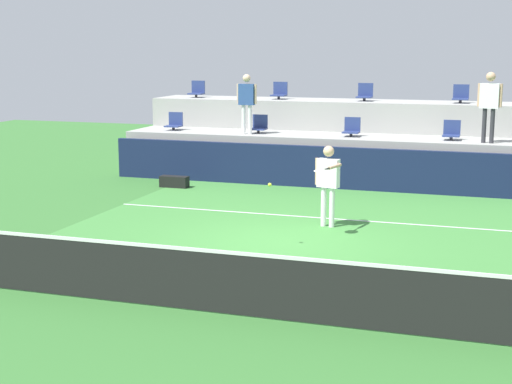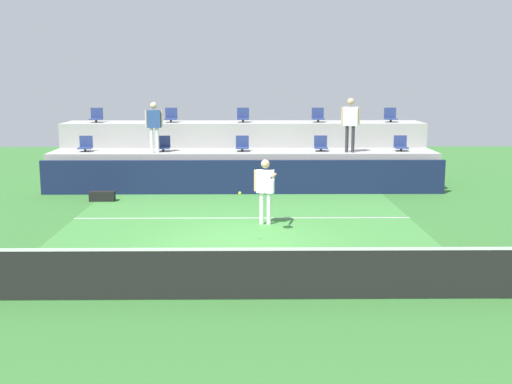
{
  "view_description": "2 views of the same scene",
  "coord_description": "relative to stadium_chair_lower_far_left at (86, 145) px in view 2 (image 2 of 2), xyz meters",
  "views": [
    {
      "loc": [
        4.06,
        -13.55,
        3.65
      ],
      "look_at": [
        -0.04,
        -1.11,
        1.19
      ],
      "focal_mm": 54.08,
      "sensor_mm": 36.0,
      "label": 1
    },
    {
      "loc": [
        0.17,
        -14.53,
        3.78
      ],
      "look_at": [
        0.33,
        -0.77,
        1.29
      ],
      "focal_mm": 45.31,
      "sensor_mm": 36.0,
      "label": 2
    }
  ],
  "objects": [
    {
      "name": "ground_plane",
      "position": [
        5.33,
        -7.23,
        -1.46
      ],
      "size": [
        40.0,
        40.0,
        0.0
      ],
      "primitive_type": "plane",
      "color": "#336B2D"
    },
    {
      "name": "court_inner_paint",
      "position": [
        5.33,
        -6.23,
        -1.46
      ],
      "size": [
        9.0,
        10.0,
        0.01
      ],
      "primitive_type": "cube",
      "color": "#3D7F38",
      "rests_on": "ground_plane"
    },
    {
      "name": "court_service_line",
      "position": [
        5.33,
        -4.83,
        -1.46
      ],
      "size": [
        9.0,
        0.06,
        0.0
      ],
      "primitive_type": "cube",
      "color": "white",
      "rests_on": "ground_plane"
    },
    {
      "name": "tennis_net",
      "position": [
        5.33,
        -11.23,
        -0.97
      ],
      "size": [
        10.48,
        0.08,
        1.07
      ],
      "color": "black",
      "rests_on": "ground_plane"
    },
    {
      "name": "sponsor_backboard",
      "position": [
        5.33,
        -1.23,
        -0.91
      ],
      "size": [
        13.0,
        0.16,
        1.1
      ],
      "primitive_type": "cube",
      "color": "#141E42",
      "rests_on": "ground_plane"
    },
    {
      "name": "seating_tier_lower",
      "position": [
        5.33,
        0.07,
        -0.84
      ],
      "size": [
        13.0,
        1.8,
        1.25
      ],
      "primitive_type": "cube",
      "color": "#9E9E99",
      "rests_on": "ground_plane"
    },
    {
      "name": "seating_tier_upper",
      "position": [
        5.33,
        1.87,
        -0.41
      ],
      "size": [
        13.0,
        1.8,
        2.1
      ],
      "primitive_type": "cube",
      "color": "#9E9E99",
      "rests_on": "ground_plane"
    },
    {
      "name": "stadium_chair_lower_far_left",
      "position": [
        0.0,
        0.0,
        0.0
      ],
      "size": [
        0.44,
        0.4,
        0.52
      ],
      "color": "#2D2D33",
      "rests_on": "seating_tier_lower"
    },
    {
      "name": "stadium_chair_lower_left",
      "position": [
        2.63,
        0.0,
        0.0
      ],
      "size": [
        0.44,
        0.4,
        0.52
      ],
      "color": "#2D2D33",
      "rests_on": "seating_tier_lower"
    },
    {
      "name": "stadium_chair_lower_center",
      "position": [
        5.29,
        0.0,
        0.0
      ],
      "size": [
        0.44,
        0.4,
        0.52
      ],
      "color": "#2D2D33",
      "rests_on": "seating_tier_lower"
    },
    {
      "name": "stadium_chair_lower_right",
      "position": [
        7.95,
        0.0,
        0.0
      ],
      "size": [
        0.44,
        0.4,
        0.52
      ],
      "color": "#2D2D33",
      "rests_on": "seating_tier_lower"
    },
    {
      "name": "stadium_chair_lower_far_right",
      "position": [
        10.67,
        0.0,
        0.0
      ],
      "size": [
        0.44,
        0.4,
        0.52
      ],
      "color": "#2D2D33",
      "rests_on": "seating_tier_lower"
    },
    {
      "name": "stadium_chair_upper_far_left",
      "position": [
        -0.01,
        1.8,
        0.85
      ],
      "size": [
        0.44,
        0.4,
        0.52
      ],
      "color": "#2D2D33",
      "rests_on": "seating_tier_upper"
    },
    {
      "name": "stadium_chair_upper_left",
      "position": [
        2.69,
        1.8,
        0.85
      ],
      "size": [
        0.44,
        0.4,
        0.52
      ],
      "color": "#2D2D33",
      "rests_on": "seating_tier_upper"
    },
    {
      "name": "stadium_chair_upper_center",
      "position": [
        5.3,
        1.8,
        0.85
      ],
      "size": [
        0.44,
        0.4,
        0.52
      ],
      "color": "#2D2D33",
      "rests_on": "seating_tier_upper"
    },
    {
      "name": "stadium_chair_upper_right",
      "position": [
        8.03,
        1.8,
        0.85
      ],
      "size": [
        0.44,
        0.4,
        0.52
      ],
      "color": "#2D2D33",
      "rests_on": "seating_tier_upper"
    },
    {
      "name": "stadium_chair_upper_far_right",
      "position": [
        10.68,
        1.8,
        0.85
      ],
      "size": [
        0.44,
        0.4,
        0.52
      ],
      "color": "#2D2D33",
      "rests_on": "seating_tier_upper"
    },
    {
      "name": "tennis_player",
      "position": [
        5.93,
        -5.61,
        -0.44
      ],
      "size": [
        0.58,
        1.26,
        1.68
      ],
      "color": "white",
      "rests_on": "ground_plane"
    },
    {
      "name": "spectator_leaning_on_rail",
      "position": [
        2.38,
        -0.38,
        0.79
      ],
      "size": [
        0.59,
        0.23,
        1.67
      ],
      "color": "white",
      "rests_on": "seating_tier_lower"
    },
    {
      "name": "spectator_in_white",
      "position": [
        8.87,
        -0.38,
        0.88
      ],
      "size": [
        0.62,
        0.28,
        1.79
      ],
      "color": "#2D2D33",
      "rests_on": "seating_tier_lower"
    },
    {
      "name": "tennis_ball",
      "position": [
        5.3,
        -7.6,
        -0.27
      ],
      "size": [
        0.07,
        0.07,
        0.07
      ],
      "color": "#CCE033"
    },
    {
      "name": "equipment_bag",
      "position": [
        1.04,
        -2.38,
        -1.31
      ],
      "size": [
        0.76,
        0.28,
        0.3
      ],
      "primitive_type": "cube",
      "color": "black",
      "rests_on": "ground_plane"
    }
  ]
}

